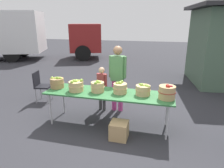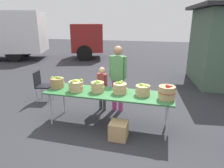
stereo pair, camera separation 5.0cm
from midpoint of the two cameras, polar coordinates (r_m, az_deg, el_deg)
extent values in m
plane|color=#2D2D33|center=(4.52, -1.29, -11.46)|extent=(40.00, 40.00, 0.00)
cube|color=#2D6B38|center=(4.22, -1.36, -2.68)|extent=(2.70, 0.76, 0.03)
cylinder|color=#B2B2B7|center=(4.58, -17.48, -6.90)|extent=(0.04, 0.04, 0.72)
cylinder|color=#B2B2B7|center=(3.96, 15.17, -10.68)|extent=(0.04, 0.04, 0.72)
cylinder|color=#B2B2B7|center=(5.05, -13.97, -4.27)|extent=(0.04, 0.04, 0.72)
cylinder|color=#B2B2B7|center=(4.50, 15.15, -7.14)|extent=(0.04, 0.04, 0.72)
cylinder|color=#A87F51|center=(4.67, -15.73, 0.26)|extent=(0.30, 0.30, 0.22)
torus|color=#A87F51|center=(4.66, -15.74, 0.39)|extent=(0.32, 0.32, 0.01)
sphere|color=#8CB738|center=(4.60, -15.53, 1.61)|extent=(0.07, 0.07, 0.07)
sphere|color=#7AA833|center=(4.65, -15.80, 1.59)|extent=(0.07, 0.07, 0.07)
sphere|color=#8CB738|center=(4.66, -16.27, 1.49)|extent=(0.07, 0.07, 0.07)
sphere|color=#9EC647|center=(4.69, -15.91, 1.56)|extent=(0.08, 0.08, 0.08)
sphere|color=#9EC647|center=(4.67, -17.08, 1.66)|extent=(0.07, 0.07, 0.07)
sphere|color=#9EC647|center=(4.61, -15.63, 1.34)|extent=(0.07, 0.07, 0.07)
sphere|color=#9EC647|center=(4.59, -14.73, 1.52)|extent=(0.07, 0.07, 0.07)
cylinder|color=tan|center=(4.35, -10.57, -0.64)|extent=(0.31, 0.31, 0.21)
torus|color=tan|center=(4.35, -10.57, -0.51)|extent=(0.33, 0.33, 0.01)
sphere|color=#8CB738|center=(4.31, -9.08, 1.00)|extent=(0.07, 0.07, 0.07)
sphere|color=#8CB738|center=(4.32, -10.59, 0.67)|extent=(0.08, 0.08, 0.08)
sphere|color=#7AA833|center=(4.32, -10.54, 0.55)|extent=(0.08, 0.08, 0.08)
sphere|color=#9EC647|center=(4.38, -10.49, 0.90)|extent=(0.08, 0.08, 0.08)
sphere|color=#8CB738|center=(4.40, -9.95, 0.86)|extent=(0.07, 0.07, 0.07)
sphere|color=#9EC647|center=(4.32, -11.17, 0.87)|extent=(0.07, 0.07, 0.07)
sphere|color=#7AA833|center=(4.24, -11.76, 0.46)|extent=(0.07, 0.07, 0.07)
cylinder|color=tan|center=(4.24, -4.49, -0.88)|extent=(0.28, 0.28, 0.21)
torus|color=tan|center=(4.24, -4.50, -0.74)|extent=(0.30, 0.30, 0.01)
sphere|color=#7AA833|center=(4.11, -5.10, 0.19)|extent=(0.07, 0.07, 0.07)
sphere|color=#9EC647|center=(4.15, -4.06, 0.46)|extent=(0.08, 0.08, 0.08)
sphere|color=#8CB738|center=(4.20, -4.49, 0.65)|extent=(0.08, 0.08, 0.08)
sphere|color=#9EC647|center=(4.24, -3.78, 0.43)|extent=(0.08, 0.08, 0.08)
cylinder|color=tan|center=(4.15, 2.00, -1.25)|extent=(0.28, 0.28, 0.21)
torus|color=tan|center=(4.15, 2.00, -1.12)|extent=(0.30, 0.30, 0.01)
sphere|color=#9EC647|center=(4.12, 1.11, 0.26)|extent=(0.06, 0.06, 0.06)
sphere|color=#7AA833|center=(4.21, 2.50, 0.63)|extent=(0.07, 0.07, 0.07)
sphere|color=#8CB738|center=(4.13, 1.86, 0.27)|extent=(0.07, 0.07, 0.07)
sphere|color=#8CB738|center=(4.12, 2.01, 0.17)|extent=(0.08, 0.08, 0.08)
sphere|color=#8CB738|center=(4.14, 1.97, 0.30)|extent=(0.07, 0.07, 0.07)
cylinder|color=tan|center=(4.10, 8.51, -1.77)|extent=(0.29, 0.29, 0.20)
torus|color=tan|center=(4.09, 8.51, -1.64)|extent=(0.31, 0.31, 0.01)
sphere|color=#8CB738|center=(4.06, 8.12, -0.28)|extent=(0.08, 0.08, 0.08)
sphere|color=#8CB738|center=(4.10, 9.40, -0.45)|extent=(0.07, 0.07, 0.07)
sphere|color=#8CB738|center=(4.07, 8.69, -0.65)|extent=(0.08, 0.08, 0.08)
sphere|color=#8CB738|center=(4.07, 8.70, -0.60)|extent=(0.07, 0.07, 0.07)
sphere|color=#7AA833|center=(4.12, 7.71, -0.24)|extent=(0.07, 0.07, 0.07)
sphere|color=#7AA833|center=(4.03, 10.04, -0.83)|extent=(0.07, 0.07, 0.07)
sphere|color=#9EC647|center=(4.04, 9.56, -0.63)|extent=(0.08, 0.08, 0.08)
cylinder|color=tan|center=(3.98, 15.11, -2.35)|extent=(0.32, 0.32, 0.26)
torus|color=maroon|center=(3.97, 15.13, -2.17)|extent=(0.34, 0.34, 0.01)
sphere|color=#B22319|center=(3.89, 15.21, -0.50)|extent=(0.06, 0.06, 0.06)
sphere|color=maroon|center=(3.93, 16.21, -0.85)|extent=(0.07, 0.07, 0.07)
sphere|color=maroon|center=(3.93, 15.32, -0.55)|extent=(0.07, 0.07, 0.07)
sphere|color=#B22319|center=(3.88, 15.40, -0.77)|extent=(0.08, 0.08, 0.08)
cylinder|color=#CC3F8C|center=(5.02, 2.19, -3.37)|extent=(0.12, 0.12, 0.80)
cylinder|color=#CC3F8C|center=(5.06, 0.36, -3.18)|extent=(0.12, 0.12, 0.80)
cube|color=#4C7F4C|center=(4.84, 1.33, 4.52)|extent=(0.31, 0.23, 0.60)
sphere|color=#936B4C|center=(4.76, 1.36, 9.58)|extent=(0.22, 0.22, 0.22)
cylinder|color=#4C7F4C|center=(4.79, 3.36, 4.77)|extent=(0.08, 0.08, 0.53)
cylinder|color=#4C7F4C|center=(4.88, -0.66, 5.03)|extent=(0.08, 0.08, 0.53)
cylinder|color=#3F3F3F|center=(5.08, -2.58, -4.66)|extent=(0.08, 0.08, 0.55)
cylinder|color=#3F3F3F|center=(5.14, -3.64, -4.40)|extent=(0.08, 0.08, 0.55)
cube|color=maroon|center=(4.95, -3.20, 0.63)|extent=(0.24, 0.20, 0.41)
sphere|color=tan|center=(4.87, -3.26, 3.96)|extent=(0.15, 0.15, 0.15)
cylinder|color=maroon|center=(4.88, -2.05, 0.68)|extent=(0.06, 0.06, 0.37)
cylinder|color=maroon|center=(5.01, -4.33, 1.09)|extent=(0.06, 0.06, 0.37)
cube|color=white|center=(13.57, -28.48, 12.95)|extent=(4.70, 3.49, 2.30)
cube|color=maroon|center=(12.58, -7.63, 13.04)|extent=(2.40, 2.58, 1.60)
cube|color=black|center=(12.55, -3.68, 14.61)|extent=(0.63, 1.67, 0.80)
cylinder|color=black|center=(13.61, -8.03, 9.96)|extent=(0.94, 0.57, 0.90)
cylinder|color=black|center=(11.73, -8.42, 8.76)|extent=(0.94, 0.57, 0.90)
cylinder|color=black|center=(14.34, -24.16, 9.00)|extent=(0.94, 0.57, 0.90)
cylinder|color=black|center=(12.57, -26.82, 7.66)|extent=(0.94, 0.57, 0.90)
cube|color=black|center=(5.94, -19.27, -0.64)|extent=(0.47, 0.47, 0.04)
cube|color=black|center=(5.95, -21.07, 1.41)|extent=(0.10, 0.40, 0.40)
cylinder|color=gray|center=(5.80, -18.12, -3.36)|extent=(0.02, 0.02, 0.42)
cylinder|color=gray|center=(6.10, -16.98, -2.24)|extent=(0.02, 0.02, 0.42)
cylinder|color=gray|center=(5.93, -21.18, -3.22)|extent=(0.02, 0.02, 0.42)
cylinder|color=gray|center=(6.22, -19.91, -2.14)|extent=(0.02, 0.02, 0.42)
cube|color=tan|center=(3.97, 1.66, -13.10)|extent=(0.34, 0.34, 0.34)
camera|label=1|loc=(0.03, -90.32, -0.10)|focal=31.93mm
camera|label=2|loc=(0.03, 89.68, 0.10)|focal=31.93mm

